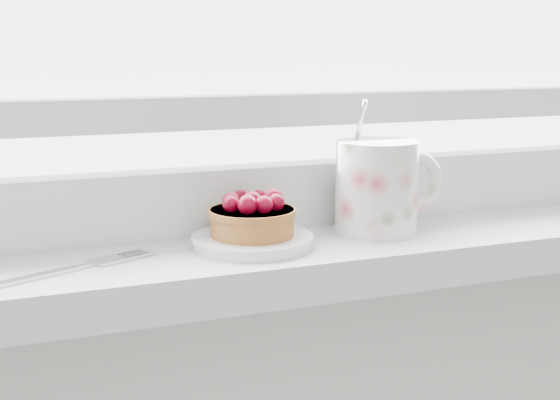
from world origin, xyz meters
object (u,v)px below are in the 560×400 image
saucer (252,241)px  raspberry_tart (253,217)px  floral_mug (379,185)px  fork (59,271)px

saucer → raspberry_tart: bearing=-12.6°
floral_mug → fork: floral_mug is taller
saucer → raspberry_tart: size_ratio=1.40×
raspberry_tart → fork: size_ratio=0.48×
floral_mug → fork: (-0.34, -0.03, -0.05)m
raspberry_tart → floral_mug: 0.15m
fork → saucer: bearing=6.4°
saucer → fork: (-0.19, -0.02, -0.00)m
floral_mug → fork: bearing=-174.8°
floral_mug → raspberry_tart: bearing=-176.4°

